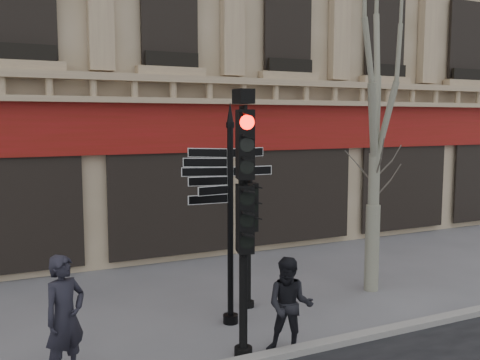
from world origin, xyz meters
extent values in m
plane|color=#59595D|center=(0.00, 0.00, 0.00)|extent=(80.00, 80.00, 0.00)
cube|color=gray|center=(0.00, -1.40, 0.06)|extent=(80.00, 0.25, 0.12)
cube|color=maroon|center=(0.00, 4.88, 3.60)|extent=(28.00, 0.25, 1.30)
cube|color=#987D63|center=(0.00, 4.65, 4.57)|extent=(28.00, 0.35, 0.74)
cylinder|color=black|center=(-0.39, 0.30, 1.83)|extent=(0.11, 0.11, 3.67)
cylinder|color=black|center=(-0.39, 0.30, 0.08)|extent=(0.29, 0.29, 0.16)
cone|color=black|center=(-0.39, 0.30, 3.95)|extent=(0.12, 0.12, 0.37)
cylinder|color=black|center=(-0.80, -1.09, 1.97)|extent=(0.13, 0.13, 3.93)
cylinder|color=black|center=(-0.80, -1.09, 0.08)|extent=(0.29, 0.29, 0.16)
cube|color=black|center=(-0.80, -1.09, 2.28)|extent=(0.55, 0.45, 1.07)
cube|color=black|center=(-0.80, -1.09, 3.43)|extent=(0.55, 0.45, 1.07)
sphere|color=#FF0C05|center=(-0.80, -1.09, 3.72)|extent=(0.22, 0.22, 0.22)
cube|color=black|center=(-0.80, -1.09, 4.17)|extent=(0.32, 0.37, 0.22)
cylinder|color=black|center=(0.30, 0.94, 1.29)|extent=(0.12, 0.12, 2.57)
cylinder|color=black|center=(0.30, 0.94, 0.07)|extent=(0.27, 0.27, 0.14)
cube|color=black|center=(0.30, 0.94, 2.08)|extent=(0.48, 0.37, 0.98)
cylinder|color=gray|center=(3.28, 0.72, 0.97)|extent=(0.32, 0.32, 1.94)
cylinder|color=gray|center=(3.28, 0.72, 2.47)|extent=(0.25, 0.25, 1.23)
imported|color=black|center=(-3.48, -0.66, 0.94)|extent=(0.82, 0.74, 1.88)
imported|color=black|center=(-0.06, -1.30, 0.80)|extent=(0.99, 0.95, 1.60)
camera|label=1|loc=(-4.42, -8.53, 3.81)|focal=40.00mm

